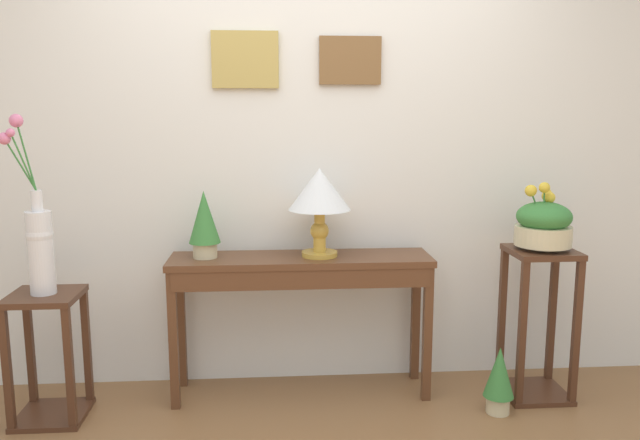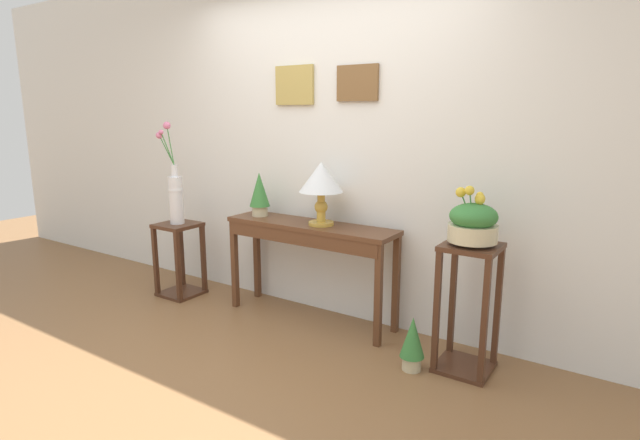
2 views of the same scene
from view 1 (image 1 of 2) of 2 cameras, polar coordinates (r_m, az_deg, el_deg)
back_wall_with_art at (r=3.52m, az=-1.48°, el=7.76°), size 9.00×0.13×2.80m
console_table at (r=3.35m, az=-1.73°, el=-5.28°), size 1.38×0.34×0.77m
table_lamp at (r=3.29m, az=-0.04°, el=2.35°), size 0.33×0.33×0.47m
potted_plant_on_console at (r=3.33m, az=-10.41°, el=-0.17°), size 0.16×0.16×0.35m
pedestal_stand_left at (r=3.47m, az=-23.30°, el=-11.28°), size 0.33×0.33×0.65m
flower_vase_tall_left at (r=3.31m, az=-24.07°, el=-1.63°), size 0.20×0.14×0.86m
pedestal_stand_right at (r=3.61m, az=19.07°, el=-8.82°), size 0.33×0.33×0.81m
planter_bowl_wide_right at (r=3.48m, az=19.55°, el=-0.31°), size 0.29×0.29×0.36m
potted_plant_floor at (r=3.42m, az=15.88°, el=-13.54°), size 0.15×0.15×0.35m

